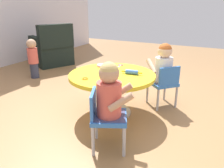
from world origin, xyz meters
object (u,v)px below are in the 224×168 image
Objects in this scene: craft_table at (112,83)px; seated_child_right at (164,64)px; armchair_dark at (52,50)px; rolling_pin at (132,72)px; child_chair_right at (164,83)px; seated_child_left at (110,92)px; child_chair_left at (105,116)px; craft_scissors at (120,65)px; toddler_standing at (33,57)px.

craft_table is 0.68m from seated_child_right.
armchair_dark is 4.11× the size of rolling_pin.
craft_table is 0.67m from child_chair_right.
craft_table is 1.90× the size of seated_child_left.
seated_child_left is at bearing -64.47° from child_chair_left.
rolling_pin is (0.68, 0.09, -0.02)m from seated_child_left.
craft_scissors is at bearing 11.16° from craft_table.
armchair_dark reaches higher than craft_table.
child_chair_right is at bearing -35.97° from rolling_pin.
child_chair_left is (-0.61, -0.25, -0.08)m from craft_table.
armchair_dark is 2.71m from rolling_pin.
toddler_standing is (-0.85, -0.33, 0.05)m from armchair_dark.
seated_child_left reaches higher than child_chair_right.
armchair_dark is at bearing 70.18° from child_chair_right.
child_chair_left and rolling_pin have the same top height.
rolling_pin is 1.64× the size of craft_scissors.
armchair_dark is at bearing 56.73° from craft_table.
armchair_dark is 1.41× the size of toddler_standing.
seated_child_right is at bearing -31.15° from rolling_pin.
rolling_pin is (0.09, -0.20, 0.13)m from craft_table.
armchair_dark is at bearing 60.65° from rolling_pin.
craft_table is at bearing 137.82° from seated_child_right.
craft_table is 0.26m from rolling_pin.
craft_scissors is at bearing 45.85° from rolling_pin.
armchair_dark is (1.41, 2.15, -0.07)m from craft_table.
toddler_standing is (0.10, 2.29, 0.05)m from child_chair_right.
toddler_standing is at bearing 88.12° from seated_child_right.
seated_child_left is at bearing -159.20° from craft_scissors.
rolling_pin is at bearing 148.85° from seated_child_right.
child_chair_left is 1.05× the size of seated_child_right.
craft_scissors is (0.35, 0.07, 0.11)m from craft_table.
seated_child_left is 3.17m from armchair_dark.
craft_table is 6.89× the size of craft_scissors.
craft_scissors is at bearing -96.99° from toddler_standing.
armchair_dark reaches higher than seated_child_right.
seated_child_right is at bearing -109.50° from armchair_dark.
armchair_dark reaches higher than toddler_standing.
toddler_standing is at bearing -158.56° from armchair_dark.
armchair_dark is (0.95, 2.63, 0.00)m from child_chair_right.
seated_child_left reaches higher than rolling_pin.
child_chair_left is at bearing 170.20° from seated_child_right.
seated_child_right is at bearing -8.11° from seated_child_left.
toddler_standing reaches higher than child_chair_left.
armchair_dark reaches higher than rolling_pin.
seated_child_right is 2.21× the size of rolling_pin.
craft_scissors is (-0.21, -1.75, 0.13)m from toddler_standing.
seated_child_left is 0.69m from rolling_pin.
craft_scissors is at bearing 105.26° from seated_child_right.
child_chair_right is at bearing -132.63° from seated_child_right.
seated_child_right is 0.47m from rolling_pin.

